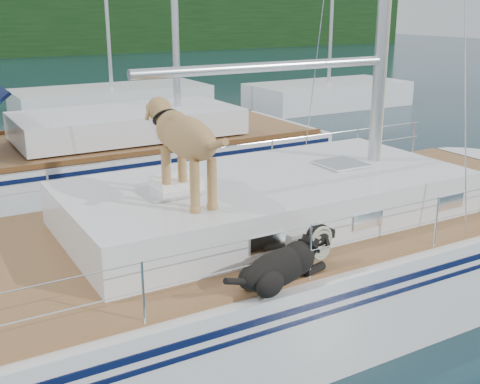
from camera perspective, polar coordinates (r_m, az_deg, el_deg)
ground at (r=8.08m, az=-2.41°, el=-11.81°), size 120.00×120.00×0.00m
main_sailboat at (r=7.80m, az=-1.90°, el=-7.29°), size 12.00×3.96×14.01m
neighbor_sailboat at (r=13.38m, az=-14.76°, el=2.45°), size 11.00×3.50×13.30m
bg_boat_center at (r=23.67m, az=-12.01°, el=8.51°), size 7.20×3.00×11.65m
bg_boat_east at (r=24.81m, az=8.35°, el=9.10°), size 6.40×3.00×11.65m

